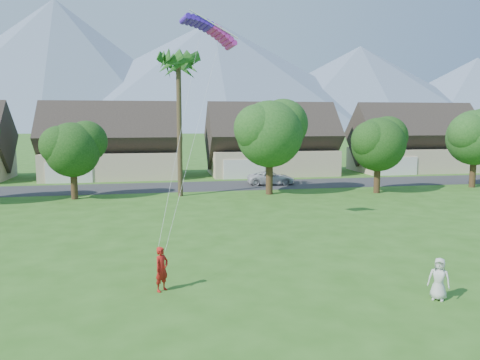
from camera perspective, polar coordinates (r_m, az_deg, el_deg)
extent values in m
plane|color=#2D6019|center=(15.15, 7.25, -19.53)|extent=(500.00, 500.00, 0.00)
cube|color=#2D2D30|center=(47.52, -5.22, -0.78)|extent=(90.00, 7.00, 0.01)
imported|color=#AC1813|center=(19.24, -9.53, -10.65)|extent=(0.77, 0.77, 1.81)
imported|color=beige|center=(19.66, 23.09, -11.03)|extent=(0.95, 0.90, 1.63)
imported|color=silver|center=(48.70, 3.80, 0.24)|extent=(5.07, 2.64, 1.36)
cone|color=slate|center=(278.94, -21.37, 12.85)|extent=(190.00, 190.00, 70.00)
cone|color=slate|center=(276.02, -3.30, 12.58)|extent=(240.00, 240.00, 62.00)
cone|color=slate|center=(300.31, 14.33, 10.80)|extent=(200.00, 200.00, 50.00)
cone|color=slate|center=(341.13, 26.79, 9.40)|extent=(180.00, 180.00, 45.00)
cube|color=beige|center=(56.30, -15.24, 1.82)|extent=(15.00, 8.00, 3.00)
cube|color=#382D28|center=(56.08, -15.36, 5.16)|extent=(15.75, 8.15, 8.15)
cube|color=silver|center=(52.87, -20.13, 0.83)|extent=(4.80, 0.12, 2.20)
cube|color=beige|center=(57.85, 3.86, 2.22)|extent=(15.00, 8.00, 3.00)
cube|color=#382D28|center=(57.64, 3.89, 5.47)|extent=(15.75, 8.15, 8.15)
cube|color=silver|center=(53.04, 0.53, 1.31)|extent=(4.80, 0.12, 2.20)
cube|color=beige|center=(65.17, 20.29, 2.37)|extent=(15.00, 8.00, 3.00)
cube|color=#382D28|center=(64.98, 20.43, 5.25)|extent=(15.75, 8.15, 8.15)
cube|color=silver|center=(59.61, 18.78, 1.60)|extent=(4.80, 0.12, 2.20)
cylinder|color=#47301C|center=(42.29, -19.55, -0.74)|extent=(0.56, 0.56, 2.18)
sphere|color=#214916|center=(41.97, -19.74, 3.48)|extent=(4.62, 4.62, 4.62)
cylinder|color=#47301C|center=(42.43, 3.59, 0.14)|extent=(0.62, 0.62, 2.82)
sphere|color=#214916|center=(42.10, 3.64, 5.61)|extent=(5.98, 5.98, 5.98)
cylinder|color=#47301C|center=(45.02, 16.36, -0.05)|extent=(0.58, 0.58, 2.30)
sphere|color=#214916|center=(44.72, 16.51, 4.16)|extent=(4.90, 4.90, 4.90)
cylinder|color=#47301C|center=(52.07, 26.49, 0.60)|extent=(0.60, 0.60, 2.56)
sphere|color=#214916|center=(51.81, 26.73, 4.64)|extent=(5.44, 5.44, 5.44)
cylinder|color=#4C3D26|center=(41.40, -7.40, 6.29)|extent=(0.44, 0.44, 12.00)
sphere|color=#286021|center=(41.74, -7.55, 14.96)|extent=(3.00, 3.00, 3.00)
cube|color=#4A1CD4|center=(27.63, -5.41, 18.02)|extent=(1.82, 1.36, 0.50)
cube|color=#DD29AC|center=(27.82, -1.90, 17.97)|extent=(1.82, 1.36, 0.50)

